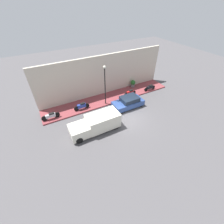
# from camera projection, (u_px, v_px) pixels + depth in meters

# --- Properties ---
(ground_plane) EXTENTS (60.00, 60.00, 0.00)m
(ground_plane) POSITION_uv_depth(u_px,v_px,m) (128.00, 118.00, 17.05)
(ground_plane) COLOR #514F51
(sidewalk) EXTENTS (2.70, 17.46, 0.15)m
(sidewalk) POSITION_uv_depth(u_px,v_px,m) (110.00, 98.00, 20.12)
(sidewalk) COLOR brown
(sidewalk) RESTS_ON ground_plane
(building_facade) EXTENTS (0.30, 17.46, 5.35)m
(building_facade) POSITION_uv_depth(u_px,v_px,m) (104.00, 76.00, 19.53)
(building_facade) COLOR beige
(building_facade) RESTS_ON ground_plane
(parked_car) EXTENTS (1.79, 3.81, 1.36)m
(parked_car) POSITION_uv_depth(u_px,v_px,m) (128.00, 102.00, 18.32)
(parked_car) COLOR #2D4784
(parked_car) RESTS_ON ground_plane
(delivery_van) EXTENTS (1.86, 5.09, 1.72)m
(delivery_van) POSITION_uv_depth(u_px,v_px,m) (96.00, 124.00, 14.99)
(delivery_van) COLOR silver
(delivery_van) RESTS_ON ground_plane
(motorcycle_black) EXTENTS (0.30, 1.89, 0.74)m
(motorcycle_black) POSITION_uv_depth(u_px,v_px,m) (150.00, 87.00, 21.37)
(motorcycle_black) COLOR black
(motorcycle_black) RESTS_ON sidewalk
(motorcycle_blue) EXTENTS (0.30, 1.89, 0.85)m
(motorcycle_blue) POSITION_uv_depth(u_px,v_px,m) (82.00, 106.00, 17.76)
(motorcycle_blue) COLOR navy
(motorcycle_blue) RESTS_ON sidewalk
(motorcycle_red) EXTENTS (0.30, 1.84, 0.77)m
(motorcycle_red) POSITION_uv_depth(u_px,v_px,m) (130.00, 93.00, 20.25)
(motorcycle_red) COLOR #B21E1E
(motorcycle_red) RESTS_ON sidewalk
(scooter_silver) EXTENTS (0.30, 1.97, 0.76)m
(scooter_silver) POSITION_uv_depth(u_px,v_px,m) (51.00, 116.00, 16.39)
(scooter_silver) COLOR #B7B7BF
(scooter_silver) RESTS_ON sidewalk
(streetlamp) EXTENTS (0.31, 0.31, 4.93)m
(streetlamp) POSITION_uv_depth(u_px,v_px,m) (105.00, 81.00, 17.04)
(streetlamp) COLOR black
(streetlamp) RESTS_ON sidewalk
(potted_plant) EXTENTS (0.69, 0.69, 1.05)m
(potted_plant) POSITION_uv_depth(u_px,v_px,m) (133.00, 83.00, 21.99)
(potted_plant) COLOR slate
(potted_plant) RESTS_ON sidewalk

